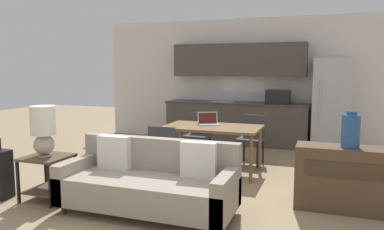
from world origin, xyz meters
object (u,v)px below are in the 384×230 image
object	(u,v)px
dining_table	(212,130)
laptop	(208,122)
refrigerator	(331,105)
side_table	(48,170)
couch	(150,183)
vase	(351,131)
dining_chair_far_left	(199,133)
credenza	(346,179)
dining_chair_near_left	(165,150)
table_lamp	(43,129)
dining_chair_far_right	(252,136)

from	to	relation	value
dining_table	laptop	distance (m)	0.20
refrigerator	side_table	xyz separation A→B (m)	(-3.32, -4.18, -0.53)
couch	vase	distance (m)	2.32
refrigerator	side_table	distance (m)	5.37
dining_table	dining_chair_far_left	world-z (taller)	dining_chair_far_left
couch	dining_chair_far_left	distance (m)	2.54
refrigerator	laptop	size ratio (longest dim) A/B	4.50
dining_table	vase	distance (m)	2.20
credenza	side_table	bearing A→B (deg)	-166.10
dining_chair_near_left	side_table	bearing A→B (deg)	44.92
refrigerator	vase	size ratio (longest dim) A/B	4.39
credenza	laptop	bearing A→B (deg)	150.54
dining_chair_near_left	dining_chair_far_left	size ratio (longest dim) A/B	1.00
couch	refrigerator	bearing A→B (deg)	64.58
refrigerator	couch	world-z (taller)	refrigerator
dining_chair_far_left	dining_chair_near_left	bearing A→B (deg)	-86.07
dining_chair_near_left	laptop	world-z (taller)	laptop
side_table	table_lamp	world-z (taller)	table_lamp
side_table	dining_table	bearing A→B (deg)	49.87
table_lamp	dining_chair_near_left	bearing A→B (deg)	45.20
dining_chair_far_right	laptop	xyz separation A→B (m)	(-0.59, -0.62, 0.31)
vase	table_lamp	bearing A→B (deg)	-166.71
table_lamp	dining_chair_far_right	bearing A→B (deg)	51.54
vase	laptop	distance (m)	2.34
dining_chair_near_left	dining_chair_far_left	distance (m)	1.48
couch	dining_chair_far_right	world-z (taller)	dining_chair_far_right
couch	side_table	size ratio (longest dim) A/B	3.59
refrigerator	dining_chair_near_left	size ratio (longest dim) A/B	2.19
dining_table	dining_chair_near_left	world-z (taller)	dining_chair_near_left
side_table	vase	distance (m)	3.63
dining_chair_far_left	laptop	xyz separation A→B (m)	(0.37, -0.61, 0.31)
dining_chair_far_right	refrigerator	bearing A→B (deg)	57.62
couch	dining_chair_far_right	bearing A→B (deg)	74.92
side_table	table_lamp	bearing A→B (deg)	-163.26
refrigerator	dining_table	bearing A→B (deg)	-127.07
side_table	dining_chair_far_left	size ratio (longest dim) A/B	0.66
refrigerator	dining_chair_far_right	size ratio (longest dim) A/B	2.19
laptop	dining_chair_near_left	bearing A→B (deg)	-141.87
table_lamp	refrigerator	bearing A→B (deg)	51.37
dining_table	table_lamp	xyz separation A→B (m)	(-1.60, -1.87, 0.23)
vase	laptop	size ratio (longest dim) A/B	1.02
table_lamp	dining_chair_far_right	xyz separation A→B (m)	(2.08, 2.62, -0.42)
couch	laptop	size ratio (longest dim) A/B	4.90
credenza	dining_chair_near_left	xyz separation A→B (m)	(-2.37, 0.27, 0.10)
refrigerator	credenza	size ratio (longest dim) A/B	1.63
table_lamp	credenza	distance (m)	3.64
dining_table	vase	size ratio (longest dim) A/B	3.59
dining_table	laptop	size ratio (longest dim) A/B	3.68
table_lamp	side_table	bearing A→B (deg)	16.74
dining_chair_near_left	credenza	bearing A→B (deg)	172.86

